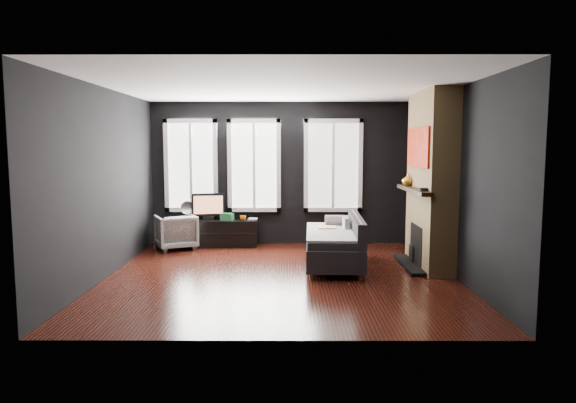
{
  "coord_description": "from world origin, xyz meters",
  "views": [
    {
      "loc": [
        0.12,
        -7.28,
        1.87
      ],
      "look_at": [
        0.1,
        0.3,
        1.05
      ],
      "focal_mm": 32.0,
      "sensor_mm": 36.0,
      "label": 1
    }
  ],
  "objects_px": {
    "sofa": "(334,241)",
    "mug": "(243,217)",
    "media_console": "(219,233)",
    "monitor": "(208,205)",
    "armchair": "(176,230)",
    "mantel_vase": "(408,180)",
    "book": "(248,213)"
  },
  "relations": [
    {
      "from": "sofa",
      "to": "armchair",
      "type": "relative_size",
      "value": 2.68
    },
    {
      "from": "mug",
      "to": "book",
      "type": "relative_size",
      "value": 0.5
    },
    {
      "from": "mantel_vase",
      "to": "media_console",
      "type": "bearing_deg",
      "value": 159.89
    },
    {
      "from": "sofa",
      "to": "media_console",
      "type": "relative_size",
      "value": 1.29
    },
    {
      "from": "monitor",
      "to": "mug",
      "type": "relative_size",
      "value": 5.4
    },
    {
      "from": "armchair",
      "to": "book",
      "type": "distance_m",
      "value": 1.37
    },
    {
      "from": "book",
      "to": "mantel_vase",
      "type": "relative_size",
      "value": 1.15
    },
    {
      "from": "armchair",
      "to": "mantel_vase",
      "type": "bearing_deg",
      "value": 142.41
    },
    {
      "from": "mug",
      "to": "armchair",
      "type": "bearing_deg",
      "value": -169.65
    },
    {
      "from": "sofa",
      "to": "monitor",
      "type": "xyz_separation_m",
      "value": [
        -2.21,
        1.66,
        0.38
      ]
    },
    {
      "from": "armchair",
      "to": "sofa",
      "type": "bearing_deg",
      "value": 129.05
    },
    {
      "from": "monitor",
      "to": "mantel_vase",
      "type": "height_order",
      "value": "mantel_vase"
    },
    {
      "from": "armchair",
      "to": "book",
      "type": "bearing_deg",
      "value": 169.73
    },
    {
      "from": "sofa",
      "to": "mantel_vase",
      "type": "relative_size",
      "value": 9.28
    },
    {
      "from": "sofa",
      "to": "monitor",
      "type": "distance_m",
      "value": 2.79
    },
    {
      "from": "sofa",
      "to": "mantel_vase",
      "type": "bearing_deg",
      "value": 22.32
    },
    {
      "from": "sofa",
      "to": "mug",
      "type": "relative_size",
      "value": 16.09
    },
    {
      "from": "media_console",
      "to": "mantel_vase",
      "type": "bearing_deg",
      "value": -19.16
    },
    {
      "from": "armchair",
      "to": "mantel_vase",
      "type": "relative_size",
      "value": 3.46
    },
    {
      "from": "monitor",
      "to": "book",
      "type": "xyz_separation_m",
      "value": [
        0.75,
        0.02,
        -0.16
      ]
    },
    {
      "from": "sofa",
      "to": "mug",
      "type": "height_order",
      "value": "sofa"
    },
    {
      "from": "media_console",
      "to": "monitor",
      "type": "height_order",
      "value": "monitor"
    },
    {
      "from": "armchair",
      "to": "media_console",
      "type": "relative_size",
      "value": 0.48
    },
    {
      "from": "media_console",
      "to": "mantel_vase",
      "type": "height_order",
      "value": "mantel_vase"
    },
    {
      "from": "armchair",
      "to": "mug",
      "type": "distance_m",
      "value": 1.24
    },
    {
      "from": "mug",
      "to": "book",
      "type": "xyz_separation_m",
      "value": [
        0.09,
        0.12,
        0.06
      ]
    },
    {
      "from": "media_console",
      "to": "monitor",
      "type": "xyz_separation_m",
      "value": [
        -0.2,
        0.02,
        0.53
      ]
    },
    {
      "from": "monitor",
      "to": "book",
      "type": "relative_size",
      "value": 2.71
    },
    {
      "from": "monitor",
      "to": "sofa",
      "type": "bearing_deg",
      "value": -45.81
    },
    {
      "from": "book",
      "to": "sofa",
      "type": "bearing_deg",
      "value": -48.95
    },
    {
      "from": "sofa",
      "to": "monitor",
      "type": "height_order",
      "value": "monitor"
    },
    {
      "from": "sofa",
      "to": "monitor",
      "type": "relative_size",
      "value": 2.98
    }
  ]
}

